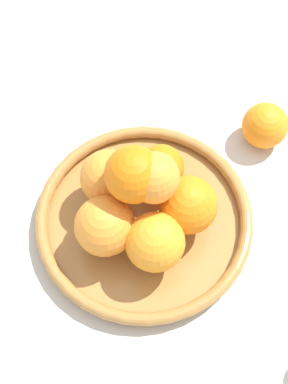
% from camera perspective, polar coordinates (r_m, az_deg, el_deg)
% --- Properties ---
extents(ground_plane, '(4.00, 4.00, 0.00)m').
position_cam_1_polar(ground_plane, '(0.80, 0.00, -3.41)').
color(ground_plane, beige).
extents(fruit_bowl, '(0.32, 0.32, 0.03)m').
position_cam_1_polar(fruit_bowl, '(0.79, 0.00, -2.92)').
color(fruit_bowl, '#A57238').
rests_on(fruit_bowl, ground_plane).
extents(orange_pile, '(0.20, 0.20, 0.14)m').
position_cam_1_polar(orange_pile, '(0.72, -0.26, -0.81)').
color(orange_pile, orange).
rests_on(orange_pile, fruit_bowl).
extents(stray_orange, '(0.07, 0.07, 0.07)m').
position_cam_1_polar(stray_orange, '(0.87, 12.78, 6.93)').
color(stray_orange, orange).
rests_on(stray_orange, ground_plane).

